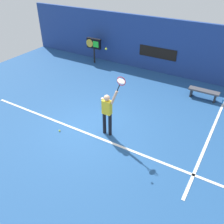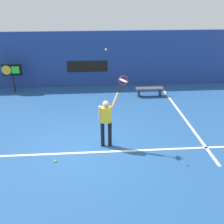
{
  "view_description": "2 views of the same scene",
  "coord_description": "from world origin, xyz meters",
  "px_view_note": "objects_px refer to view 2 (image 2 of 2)",
  "views": [
    {
      "loc": [
        4.64,
        -6.3,
        5.84
      ],
      "look_at": [
        0.81,
        0.1,
        0.98
      ],
      "focal_mm": 39.19,
      "sensor_mm": 36.0,
      "label": 1
    },
    {
      "loc": [
        0.25,
        -8.06,
        4.97
      ],
      "look_at": [
        0.86,
        0.03,
        1.27
      ],
      "focal_mm": 43.06,
      "sensor_mm": 36.0,
      "label": 2
    }
  ],
  "objects_px": {
    "court_bench": "(150,90)",
    "spare_ball": "(55,161)",
    "tennis_player": "(106,120)",
    "tennis_racket": "(123,81)",
    "tennis_ball": "(106,50)",
    "water_bottle": "(167,93)",
    "scoreboard_clock": "(12,71)"
  },
  "relations": [
    {
      "from": "tennis_player",
      "to": "tennis_ball",
      "type": "bearing_deg",
      "value": -72.95
    },
    {
      "from": "court_bench",
      "to": "spare_ball",
      "type": "bearing_deg",
      "value": -127.04
    },
    {
      "from": "water_bottle",
      "to": "scoreboard_clock",
      "type": "bearing_deg",
      "value": 171.96
    },
    {
      "from": "tennis_racket",
      "to": "spare_ball",
      "type": "bearing_deg",
      "value": -159.0
    },
    {
      "from": "tennis_ball",
      "to": "scoreboard_clock",
      "type": "height_order",
      "value": "tennis_ball"
    },
    {
      "from": "tennis_player",
      "to": "spare_ball",
      "type": "distance_m",
      "value": 2.12
    },
    {
      "from": "court_bench",
      "to": "spare_ball",
      "type": "relative_size",
      "value": 20.59
    },
    {
      "from": "tennis_player",
      "to": "scoreboard_clock",
      "type": "height_order",
      "value": "tennis_player"
    },
    {
      "from": "tennis_racket",
      "to": "water_bottle",
      "type": "xyz_separation_m",
      "value": [
        2.85,
        4.64,
        -2.22
      ]
    },
    {
      "from": "tennis_ball",
      "to": "court_bench",
      "type": "distance_m",
      "value": 6.08
    },
    {
      "from": "tennis_racket",
      "to": "tennis_player",
      "type": "bearing_deg",
      "value": 179.55
    },
    {
      "from": "water_bottle",
      "to": "tennis_player",
      "type": "bearing_deg",
      "value": -126.19
    },
    {
      "from": "tennis_ball",
      "to": "tennis_player",
      "type": "bearing_deg",
      "value": 107.05
    },
    {
      "from": "water_bottle",
      "to": "tennis_ball",
      "type": "bearing_deg",
      "value": -125.87
    },
    {
      "from": "court_bench",
      "to": "spare_ball",
      "type": "xyz_separation_m",
      "value": [
        -4.14,
        -5.49,
        -0.3
      ]
    },
    {
      "from": "tennis_ball",
      "to": "spare_ball",
      "type": "bearing_deg",
      "value": -154.14
    },
    {
      "from": "tennis_racket",
      "to": "water_bottle",
      "type": "height_order",
      "value": "tennis_racket"
    },
    {
      "from": "spare_ball",
      "to": "tennis_racket",
      "type": "bearing_deg",
      "value": 21.0
    },
    {
      "from": "water_bottle",
      "to": "spare_ball",
      "type": "relative_size",
      "value": 3.53
    },
    {
      "from": "scoreboard_clock",
      "to": "spare_ball",
      "type": "height_order",
      "value": "scoreboard_clock"
    },
    {
      "from": "tennis_ball",
      "to": "scoreboard_clock",
      "type": "xyz_separation_m",
      "value": [
        -4.55,
        5.79,
        -2.18
      ]
    },
    {
      "from": "tennis_player",
      "to": "tennis_racket",
      "type": "bearing_deg",
      "value": -0.45
    },
    {
      "from": "tennis_player",
      "to": "court_bench",
      "type": "height_order",
      "value": "tennis_player"
    },
    {
      "from": "tennis_player",
      "to": "tennis_racket",
      "type": "distance_m",
      "value": 1.43
    },
    {
      "from": "tennis_player",
      "to": "water_bottle",
      "type": "height_order",
      "value": "tennis_player"
    },
    {
      "from": "tennis_ball",
      "to": "water_bottle",
      "type": "relative_size",
      "value": 0.28
    },
    {
      "from": "scoreboard_clock",
      "to": "water_bottle",
      "type": "bearing_deg",
      "value": -8.04
    },
    {
      "from": "tennis_ball",
      "to": "water_bottle",
      "type": "xyz_separation_m",
      "value": [
        3.38,
        4.67,
        -3.23
      ]
    },
    {
      "from": "tennis_player",
      "to": "spare_ball",
      "type": "xyz_separation_m",
      "value": [
        -1.67,
        -0.85,
        -0.98
      ]
    },
    {
      "from": "scoreboard_clock",
      "to": "tennis_ball",
      "type": "bearing_deg",
      "value": -51.82
    },
    {
      "from": "tennis_player",
      "to": "tennis_ball",
      "type": "relative_size",
      "value": 28.95
    },
    {
      "from": "scoreboard_clock",
      "to": "court_bench",
      "type": "bearing_deg",
      "value": -9.08
    }
  ]
}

